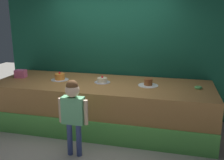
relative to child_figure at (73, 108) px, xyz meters
The scene contains 9 objects.
ground_plane 0.87m from the child_figure, 75.92° to the left, with size 12.00×12.00×0.00m, color gray.
stage_platform 1.16m from the child_figure, 84.55° to the left, with size 3.96×1.39×0.84m.
curtain_backdrop 1.98m from the child_figure, 86.82° to the left, with size 4.65×0.08×2.61m, color #144C38.
child_figure is the anchor object (origin of this frame).
pink_box 1.94m from the child_figure, 144.51° to the left, with size 0.20×0.16×0.15m, color pink.
donut 2.12m from the child_figure, 32.60° to the left, with size 0.12×0.12×0.04m, color #59B259.
cake_left 1.35m from the child_figure, 123.20° to the left, with size 0.33×0.33×0.16m.
cake_center 1.15m from the child_figure, 84.72° to the left, with size 0.29×0.29×0.13m.
cake_right 1.48m from the child_figure, 50.19° to the left, with size 0.35×0.35×0.12m.
Camera 1 is at (1.28, -3.61, 2.05)m, focal length 40.82 mm.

